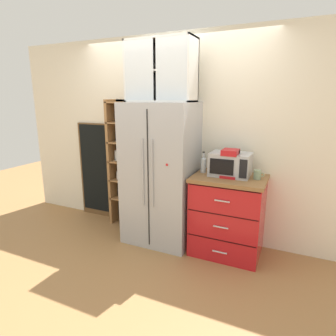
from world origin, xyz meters
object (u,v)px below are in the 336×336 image
Objects in this scene: bottle_amber at (232,164)px; coffee_maker at (230,163)px; bottle_clear at (203,164)px; chalkboard_menu at (97,170)px; microwave at (230,164)px; refrigerator at (161,174)px; mug_sage at (257,175)px.

coffee_maker is at bearing -90.00° from bottle_amber.
coffee_maker reaches higher than bottle_clear.
chalkboard_menu is at bearing 172.88° from bottle_clear.
bottle_clear is (-0.32, 0.00, -0.02)m from microwave.
coffee_maker is 0.33m from bottle_clear.
bottle_amber is (0.32, 0.03, 0.02)m from bottle_clear.
microwave is 0.31× the size of chalkboard_menu.
microwave is 0.32m from bottle_clear.
refrigerator is at bearing -172.67° from bottle_amber.
coffee_maker is 2.76× the size of mug_sage.
bottle_amber is at bearing 168.63° from mug_sage.
refrigerator is 1.15m from mug_sage.
refrigerator reaches higher than coffee_maker.
mug_sage is (1.14, 0.05, 0.11)m from refrigerator.
bottle_amber reaches higher than microwave.
bottle_clear reaches higher than mug_sage.
bottle_amber is (0.01, 0.03, -0.01)m from microwave.
microwave is at bearing -103.95° from bottle_amber.
refrigerator reaches higher than bottle_amber.
chalkboard_menu reaches higher than microwave.
bottle_clear is (-0.62, 0.03, 0.06)m from mug_sage.
bottle_amber is (-0.00, 0.08, -0.03)m from coffee_maker.
mug_sage is 0.40× the size of bottle_amber.
bottle_clear is (0.52, 0.08, 0.17)m from refrigerator.
microwave is at bearing -6.10° from chalkboard_menu.
microwave reaches higher than bottle_clear.
microwave is (0.84, 0.08, 0.19)m from refrigerator.
refrigerator reaches higher than chalkboard_menu.
coffee_maker is 0.31m from mug_sage.
refrigerator is 0.86m from microwave.
microwave is at bearing 101.25° from coffee_maker.
bottle_clear is at bearing -174.46° from bottle_amber.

